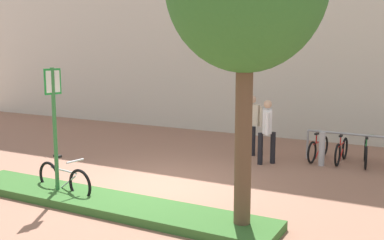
% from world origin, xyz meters
% --- Properties ---
extents(ground_plane, '(60.00, 60.00, 0.00)m').
position_xyz_m(ground_plane, '(0.00, 0.00, 0.00)').
color(ground_plane, '#936651').
extents(planter_strip, '(7.00, 1.10, 0.16)m').
position_xyz_m(planter_strip, '(-0.22, -1.70, 0.08)').
color(planter_strip, '#336028').
rests_on(planter_strip, ground).
extents(parking_sign_post, '(0.13, 0.35, 2.68)m').
position_xyz_m(parking_sign_post, '(-1.43, -1.70, 1.74)').
color(parking_sign_post, '#2D7238').
rests_on(parking_sign_post, ground).
extents(bike_at_sign, '(1.67, 0.43, 0.86)m').
position_xyz_m(bike_at_sign, '(-1.36, -1.57, 0.35)').
color(bike_at_sign, black).
rests_on(bike_at_sign, ground).
extents(bike_rack_cluster, '(3.76, 1.62, 0.83)m').
position_xyz_m(bike_rack_cluster, '(4.17, 4.04, 0.35)').
color(bike_rack_cluster, '#99999E').
rests_on(bike_rack_cluster, ground).
extents(bollard_steel, '(0.16, 0.16, 0.90)m').
position_xyz_m(bollard_steel, '(2.85, 3.47, 0.45)').
color(bollard_steel, '#ADADB2').
rests_on(bollard_steel, ground).
extents(person_shirt_white, '(0.61, 0.43, 1.72)m').
position_xyz_m(person_shirt_white, '(0.76, 3.85, 0.98)').
color(person_shirt_white, black).
rests_on(person_shirt_white, ground).
extents(person_casual_tan, '(0.40, 0.58, 1.72)m').
position_xyz_m(person_casual_tan, '(1.51, 2.97, 0.98)').
color(person_casual_tan, black).
rests_on(person_casual_tan, ground).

